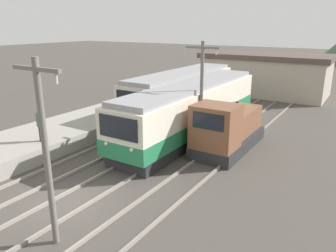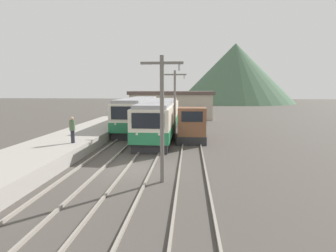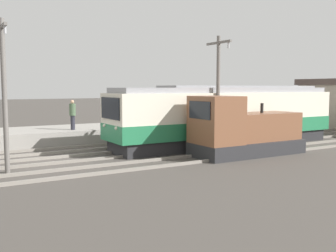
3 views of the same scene
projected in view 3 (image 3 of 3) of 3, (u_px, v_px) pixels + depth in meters
ground_plane at (48, 161)px, 18.18m from camera, size 200.00×200.00×0.00m
platform_left at (23, 137)px, 23.51m from camera, size 4.50×54.00×0.86m
track_left at (36, 152)px, 20.41m from camera, size 1.54×60.00×0.14m
track_center at (49, 161)px, 18.01m from camera, size 1.54×60.00×0.14m
track_right at (68, 173)px, 15.43m from camera, size 1.54×60.00×0.14m
commuter_train_left at (241, 113)px, 27.19m from camera, size 2.84×12.67×3.53m
commuter_train_center at (227, 119)px, 23.04m from camera, size 2.84×14.71×3.40m
shunting_locomotive at (243, 131)px, 19.80m from camera, size 2.40×5.97×3.00m
catenary_mast_near at (4, 89)px, 15.37m from camera, size 2.00×0.20×6.09m
catenary_mast_mid at (218, 89)px, 20.66m from camera, size 2.00×0.20×6.09m
person_on_platform at (73, 114)px, 23.60m from camera, size 0.38×0.38×1.80m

